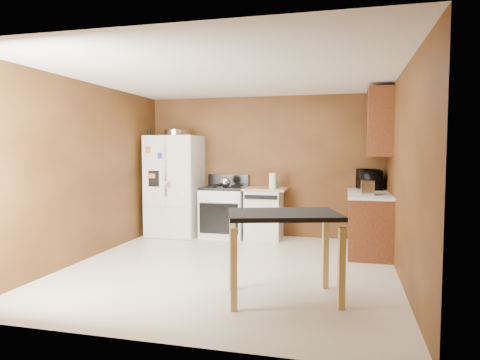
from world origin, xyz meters
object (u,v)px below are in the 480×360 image
at_px(pen_cup, 149,133).
at_px(refrigerator, 175,186).
at_px(roasting_pan, 177,133).
at_px(island, 284,227).
at_px(gas_range, 224,211).
at_px(green_canister, 276,184).
at_px(paper_towel, 273,181).
at_px(dishwasher, 264,213).
at_px(toaster, 367,188).
at_px(kettle, 225,182).
at_px(microwave, 369,180).

bearing_deg(pen_cup, refrigerator, 17.32).
xyz_separation_m(roasting_pan, island, (2.35, -2.85, -1.10)).
bearing_deg(gas_range, green_canister, 4.08).
xyz_separation_m(paper_towel, green_canister, (0.02, 0.19, -0.07)).
bearing_deg(roasting_pan, island, -50.56).
relative_size(pen_cup, paper_towel, 0.40).
relative_size(roasting_pan, green_canister, 3.53).
relative_size(pen_cup, gas_range, 0.10).
xyz_separation_m(gas_range, island, (1.48, -2.91, 0.30)).
distance_m(roasting_pan, dishwasher, 2.12).
bearing_deg(dishwasher, toaster, -26.86).
distance_m(pen_cup, kettle, 1.64).
height_order(green_canister, dishwasher, green_canister).
bearing_deg(refrigerator, green_canister, 3.95).
xyz_separation_m(kettle, paper_towel, (0.83, 0.02, 0.03)).
bearing_deg(island, pen_cup, 136.04).
distance_m(kettle, gas_range, 0.55).
bearing_deg(refrigerator, kettle, -5.08).
xyz_separation_m(roasting_pan, paper_towel, (1.75, -0.07, -0.83)).
bearing_deg(paper_towel, roasting_pan, 177.73).
bearing_deg(pen_cup, green_canister, 6.55).
bearing_deg(toaster, paper_towel, 153.93).
height_order(paper_towel, refrigerator, refrigerator).
relative_size(green_canister, microwave, 0.23).
relative_size(toaster, refrigerator, 0.16).
distance_m(pen_cup, gas_range, 1.94).
height_order(kettle, paper_towel, paper_towel).
height_order(roasting_pan, island, roasting_pan).
distance_m(green_canister, microwave, 1.55).
bearing_deg(island, roasting_pan, 129.44).
relative_size(pen_cup, toaster, 0.37).
relative_size(dishwasher, island, 0.69).
height_order(pen_cup, island, pen_cup).
height_order(pen_cup, gas_range, pen_cup).
bearing_deg(roasting_pan, refrigerator, -176.57).
xyz_separation_m(green_canister, toaster, (1.48, -0.89, 0.05)).
height_order(toaster, dishwasher, toaster).
distance_m(paper_towel, refrigerator, 1.81).
height_order(kettle, microwave, microwave).
distance_m(toaster, microwave, 0.91).
relative_size(kettle, gas_range, 0.17).
distance_m(roasting_pan, pen_cup, 0.49).
distance_m(pen_cup, green_canister, 2.44).
height_order(gas_range, dishwasher, gas_range).
height_order(toaster, island, toaster).
bearing_deg(microwave, dishwasher, 78.11).
xyz_separation_m(kettle, toaster, (2.33, -0.68, 0.01)).
distance_m(microwave, gas_range, 2.53).
height_order(kettle, gas_range, gas_range).
bearing_deg(paper_towel, green_canister, 83.07).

